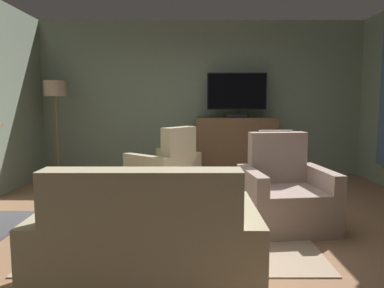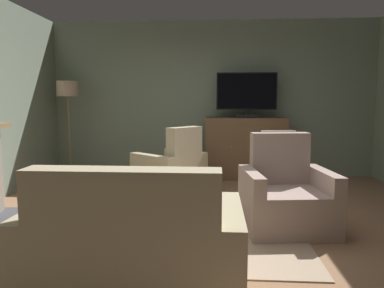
{
  "view_description": "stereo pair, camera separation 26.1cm",
  "coord_description": "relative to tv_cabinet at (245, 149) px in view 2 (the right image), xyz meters",
  "views": [
    {
      "loc": [
        -0.17,
        -3.86,
        1.36
      ],
      "look_at": [
        -0.19,
        0.33,
        0.87
      ],
      "focal_mm": 33.96,
      "sensor_mm": 36.0,
      "label": 1
    },
    {
      "loc": [
        0.09,
        -3.85,
        1.36
      ],
      "look_at": [
        -0.19,
        0.33,
        0.87
      ],
      "focal_mm": 33.96,
      "sensor_mm": 36.0,
      "label": 2
    }
  ],
  "objects": [
    {
      "name": "television",
      "position": [
        0.0,
        -0.05,
        0.97
      ],
      "size": [
        1.03,
        0.2,
        0.77
      ],
      "color": "black",
      "rests_on": "tv_cabinet"
    },
    {
      "name": "wall_back",
      "position": [
        -0.61,
        0.35,
        0.89
      ],
      "size": [
        6.43,
        0.1,
        2.81
      ],
      "primitive_type": "cube",
      "color": "gray",
      "rests_on": "ground_plane"
    },
    {
      "name": "cat",
      "position": [
        -2.07,
        -2.44,
        -0.43
      ],
      "size": [
        0.25,
        0.68,
        0.19
      ],
      "color": "beige",
      "rests_on": "ground_plane"
    },
    {
      "name": "armchair_in_far_corner",
      "position": [
        -1.17,
        -1.15,
        -0.2
      ],
      "size": [
        1.15,
        1.15,
        1.0
      ],
      "color": "tan",
      "rests_on": "ground_plane"
    },
    {
      "name": "tv_cabinet",
      "position": [
        0.0,
        0.0,
        0.0
      ],
      "size": [
        1.41,
        0.49,
        1.08
      ],
      "color": "#4A3523",
      "rests_on": "ground_plane"
    },
    {
      "name": "armchair_beside_cabinet",
      "position": [
        0.23,
        -2.55,
        -0.18
      ],
      "size": [
        0.99,
        0.91,
        1.03
      ],
      "color": "#A3897F",
      "rests_on": "ground_plane"
    },
    {
      "name": "ground_plane",
      "position": [
        -0.61,
        -2.54,
        -0.54
      ],
      "size": [
        6.43,
        6.28,
        0.04
      ],
      "primitive_type": "cube",
      "color": "#936B4C"
    },
    {
      "name": "tv_remote",
      "position": [
        -0.85,
        -2.77,
        -0.05
      ],
      "size": [
        0.13,
        0.17,
        0.02
      ],
      "primitive_type": "cube",
      "rotation": [
        0.0,
        0.0,
        5.28
      ],
      "color": "black",
      "rests_on": "coffee_table"
    },
    {
      "name": "sofa_floral",
      "position": [
        -1.08,
        -4.0,
        -0.2
      ],
      "size": [
        1.49,
        0.92,
        0.96
      ],
      "color": "tan",
      "rests_on": "ground_plane"
    },
    {
      "name": "floor_lamp",
      "position": [
        -3.1,
        -0.18,
        0.91
      ],
      "size": [
        0.37,
        0.37,
        1.71
      ],
      "color": "#4C4233",
      "rests_on": "ground_plane"
    },
    {
      "name": "rug_central",
      "position": [
        -0.92,
        -2.8,
        -0.51
      ],
      "size": [
        2.6,
        1.88,
        0.01
      ],
      "primitive_type": "cube",
      "color": "tan",
      "rests_on": "ground_plane"
    },
    {
      "name": "coffee_table",
      "position": [
        -1.08,
        -2.77,
        -0.11
      ],
      "size": [
        1.07,
        0.58,
        0.46
      ],
      "color": "brown",
      "rests_on": "ground_plane"
    }
  ]
}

